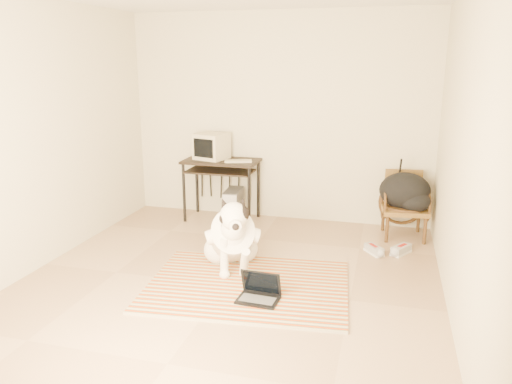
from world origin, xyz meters
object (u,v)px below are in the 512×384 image
at_px(pc_tower, 233,206).
at_px(rattan_chair, 404,205).
at_px(crt_monitor, 211,146).
at_px(computer_desk, 221,169).
at_px(laptop, 259,293).
at_px(backpack, 407,193).
at_px(dog, 232,238).

bearing_deg(pc_tower, rattan_chair, -0.08).
distance_m(crt_monitor, rattan_chair, 2.56).
bearing_deg(computer_desk, rattan_chair, -0.98).
distance_m(laptop, pc_tower, 2.32).
relative_size(rattan_chair, backpack, 1.31).
bearing_deg(rattan_chair, pc_tower, 179.92).
bearing_deg(backpack, rattan_chair, 103.83).
bearing_deg(pc_tower, laptop, -66.78).
xyz_separation_m(computer_desk, pc_tower, (0.18, -0.04, -0.48)).
height_order(crt_monitor, pc_tower, crt_monitor).
relative_size(computer_desk, rattan_chair, 1.24).
distance_m(dog, crt_monitor, 1.90).
bearing_deg(crt_monitor, dog, -63.73).
distance_m(laptop, crt_monitor, 2.69).
height_order(computer_desk, backpack, computer_desk).
bearing_deg(crt_monitor, pc_tower, -14.93).
xyz_separation_m(dog, pc_tower, (-0.47, 1.51, -0.13)).
xyz_separation_m(dog, crt_monitor, (-0.79, 1.60, 0.64)).
bearing_deg(dog, pc_tower, 107.13).
xyz_separation_m(crt_monitor, pc_tower, (0.32, -0.09, -0.77)).
relative_size(computer_desk, crt_monitor, 2.12).
distance_m(dog, pc_tower, 1.59).
bearing_deg(dog, computer_desk, 112.58).
xyz_separation_m(laptop, backpack, (1.27, 2.06, 0.48)).
bearing_deg(dog, crt_monitor, 116.27).
bearing_deg(laptop, pc_tower, 113.22).
bearing_deg(pc_tower, computer_desk, 168.34).
relative_size(laptop, crt_monitor, 0.82).
bearing_deg(crt_monitor, backpack, -3.46).
bearing_deg(computer_desk, pc_tower, -11.66).
distance_m(dog, backpack, 2.26).
bearing_deg(rattan_chair, dog, -138.36).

